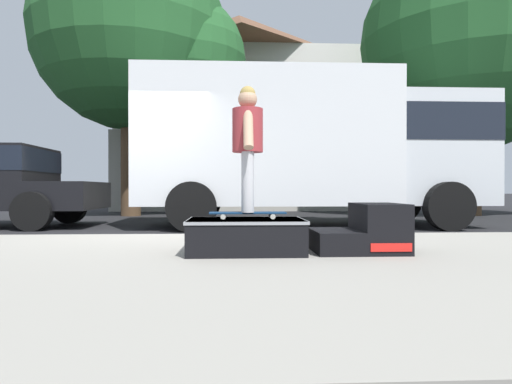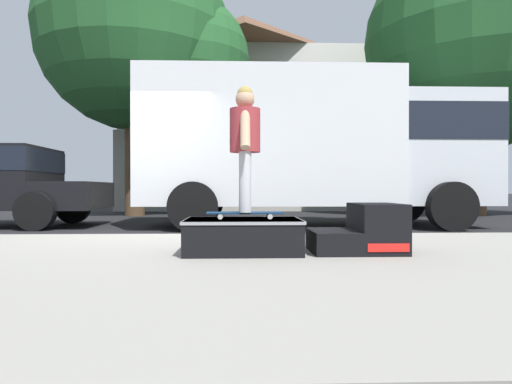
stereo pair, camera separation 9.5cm
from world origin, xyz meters
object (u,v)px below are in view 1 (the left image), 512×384
at_px(street_tree_main, 142,40).
at_px(street_tree_neighbour, 484,48).
at_px(skater_kid, 248,138).
at_px(kicker_ramp, 365,232).
at_px(box_truck, 312,144).
at_px(skateboard, 248,213).
at_px(skate_box, 246,234).

relative_size(street_tree_main, street_tree_neighbour, 0.97).
relative_size(skater_kid, street_tree_main, 0.16).
height_order(kicker_ramp, box_truck, box_truck).
bearing_deg(skateboard, street_tree_main, 108.21).
bearing_deg(street_tree_main, skate_box, -72.00).
bearing_deg(box_truck, street_tree_neighbour, 31.65).
bearing_deg(street_tree_main, box_truck, -41.83).
bearing_deg(kicker_ramp, street_tree_main, 115.20).
relative_size(kicker_ramp, street_tree_main, 0.11).
height_order(skateboard, skater_kid, skater_kid).
bearing_deg(box_truck, street_tree_main, 138.17).
distance_m(skate_box, kicker_ramp, 1.23).
height_order(skate_box, box_truck, box_truck).
xyz_separation_m(skateboard, box_truck, (1.48, 4.59, 1.19)).
relative_size(box_truck, street_tree_neighbour, 0.84).
bearing_deg(skater_kid, skateboard, 0.00).
height_order(skateboard, box_truck, box_truck).
bearing_deg(street_tree_neighbour, skateboard, -131.46).
height_order(skate_box, skateboard, skateboard).
distance_m(skate_box, box_truck, 5.07).
relative_size(skateboard, street_tree_neighbour, 0.10).
xyz_separation_m(box_truck, street_tree_main, (-4.24, 3.79, 3.34)).
relative_size(kicker_ramp, skater_kid, 0.70).
bearing_deg(skater_kid, kicker_ramp, -2.10).
relative_size(kicker_ramp, street_tree_neighbour, 0.11).
distance_m(box_truck, street_tree_neighbour, 7.37).
bearing_deg(skater_kid, box_truck, 72.16).
distance_m(skater_kid, box_truck, 4.84).
height_order(kicker_ramp, street_tree_main, street_tree_main).
relative_size(skateboard, street_tree_main, 0.10).
xyz_separation_m(skate_box, skater_kid, (0.02, 0.04, 0.98)).
height_order(skate_box, kicker_ramp, kicker_ramp).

